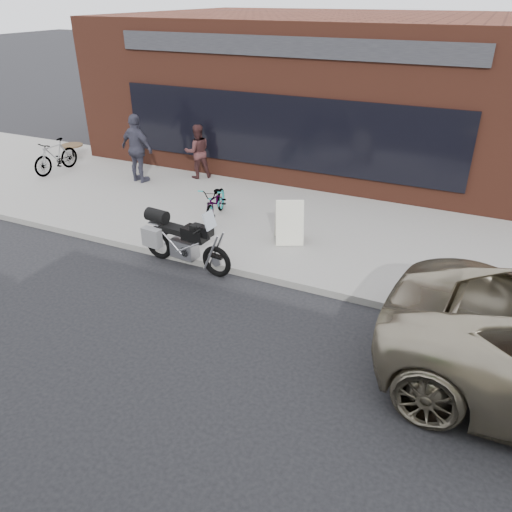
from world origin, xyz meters
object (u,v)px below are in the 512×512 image
Objects in this scene: motorcycle at (180,240)px; sandwich_sign at (289,221)px; cafe_table at (72,146)px; bicycle_front at (216,202)px; cafe_patron_right at (137,149)px; bicycle_rear at (56,156)px; cafe_patron_left at (197,151)px.

motorcycle is 2.23× the size of sandwich_sign.
motorcycle reaches higher than sandwich_sign.
sandwich_sign is 9.57m from cafe_table.
cafe_patron_right reaches higher than bicycle_front.
bicycle_rear reaches higher than cafe_table.
cafe_table is (-7.35, 4.76, -0.07)m from motorcycle.
bicycle_front is at bearing 87.14° from cafe_patron_left.
cafe_patron_right is (-5.48, 1.89, 0.50)m from sandwich_sign.
bicycle_front reaches higher than cafe_table.
sandwich_sign is at bearing 170.49° from cafe_patron_right.
bicycle_front is 6.36m from bicycle_rear.
cafe_patron_left is 0.81× the size of cafe_patron_right.
sandwich_sign is at bearing 103.16° from cafe_patron_left.
bicycle_front is at bearing 143.02° from sandwich_sign.
sandwich_sign is 0.62× the size of cafe_patron_left.
motorcycle is 2.48m from sandwich_sign.
bicycle_rear is at bearing -63.20° from cafe_table.
bicycle_rear reaches higher than sandwich_sign.
cafe_patron_right is (-3.74, 3.66, 0.54)m from motorcycle.
motorcycle is 1.31× the size of bicycle_rear.
sandwich_sign reaches higher than cafe_table.
motorcycle reaches higher than bicycle_front.
bicycle_front is 0.86× the size of cafe_patron_right.
motorcycle is 7.39m from bicycle_rear.
motorcycle is 1.37× the size of cafe_patron_left.
cafe_patron_left reaches higher than motorcycle.
bicycle_front is 1.02× the size of bicycle_rear.
cafe_patron_left is (-2.00, 2.53, 0.35)m from bicycle_front.
bicycle_front is 2.13m from sandwich_sign.
bicycle_front is 2.37× the size of cafe_table.
bicycle_rear is 0.85× the size of cafe_patron_right.
motorcycle is at bearing -95.69° from bicycle_front.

